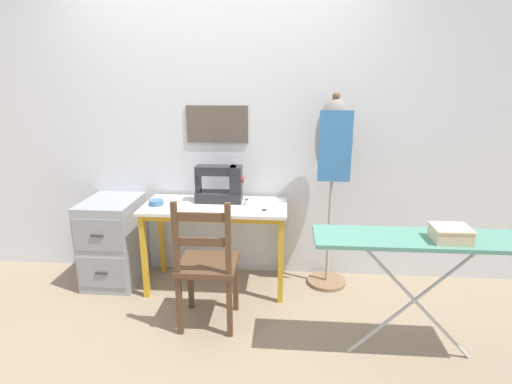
% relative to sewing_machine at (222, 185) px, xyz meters
% --- Properties ---
extents(ground_plane, '(14.00, 14.00, 0.00)m').
position_rel_sewing_machine_xyz_m(ground_plane, '(-0.04, -0.35, -0.85)').
color(ground_plane, gray).
extents(wall_back, '(10.00, 0.07, 2.55)m').
position_rel_sewing_machine_xyz_m(wall_back, '(-0.04, 0.23, 0.42)').
color(wall_back, silver).
rests_on(wall_back, ground_plane).
extents(sewing_table, '(1.14, 0.51, 0.72)m').
position_rel_sewing_machine_xyz_m(sewing_table, '(-0.04, -0.10, -0.23)').
color(sewing_table, silver).
rests_on(sewing_table, ground_plane).
extents(sewing_machine, '(0.39, 0.17, 0.32)m').
position_rel_sewing_machine_xyz_m(sewing_machine, '(0.00, 0.00, 0.00)').
color(sewing_machine, '#28282D').
rests_on(sewing_machine, sewing_table).
extents(fabric_bowl, '(0.12, 0.12, 0.04)m').
position_rel_sewing_machine_xyz_m(fabric_bowl, '(-0.51, -0.13, -0.12)').
color(fabric_bowl, teal).
rests_on(fabric_bowl, sewing_table).
extents(scissors, '(0.14, 0.09, 0.01)m').
position_rel_sewing_machine_xyz_m(scissors, '(0.39, -0.19, -0.14)').
color(scissors, silver).
rests_on(scissors, sewing_table).
extents(thread_spool_near_machine, '(0.04, 0.04, 0.04)m').
position_rel_sewing_machine_xyz_m(thread_spool_near_machine, '(0.21, -0.07, -0.12)').
color(thread_spool_near_machine, silver).
rests_on(thread_spool_near_machine, sewing_table).
extents(wooden_chair, '(0.40, 0.38, 0.95)m').
position_rel_sewing_machine_xyz_m(wooden_chair, '(-0.01, -0.63, -0.40)').
color(wooden_chair, '#513823').
rests_on(wooden_chair, ground_plane).
extents(filing_cabinet, '(0.42, 0.55, 0.72)m').
position_rel_sewing_machine_xyz_m(filing_cabinet, '(-0.92, -0.06, -0.49)').
color(filing_cabinet, '#93999E').
rests_on(filing_cabinet, ground_plane).
extents(dress_form, '(0.32, 0.32, 1.59)m').
position_rel_sewing_machine_xyz_m(dress_form, '(0.88, 0.02, 0.27)').
color(dress_form, '#846647').
rests_on(dress_form, ground_plane).
extents(ironing_board, '(1.25, 0.33, 0.81)m').
position_rel_sewing_machine_xyz_m(ironing_board, '(1.31, -0.87, -0.10)').
color(ironing_board, '#518E7A').
rests_on(ironing_board, ground_plane).
extents(storage_box, '(0.20, 0.18, 0.08)m').
position_rel_sewing_machine_xyz_m(storage_box, '(1.45, -0.91, -0.01)').
color(storage_box, beige).
rests_on(storage_box, ironing_board).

